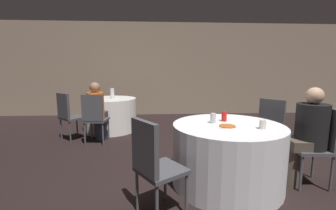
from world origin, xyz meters
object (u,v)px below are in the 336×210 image
chair_near_east (319,140)px  person_black_shirt (305,136)px  table_far (110,114)px  soda_can_silver (213,118)px  chair_far_southwest (68,113)px  table_near (227,154)px  person_orange_shirt (97,112)px  chair_far_south (94,115)px  bottle_far (112,93)px  chair_near_southwest (153,161)px  soda_can_red (224,116)px  chair_near_northeast (268,125)px  pizza_plate_near (227,126)px

chair_near_east → person_black_shirt: person_black_shirt is taller
table_far → soda_can_silver: bearing=-55.6°
table_far → chair_near_east: 4.00m
table_far → chair_far_southwest: size_ratio=1.24×
table_far → chair_far_southwest: 1.02m
table_near → person_orange_shirt: (-1.96, 1.77, 0.21)m
chair_far_south → bottle_far: bearing=87.0°
chair_near_southwest → chair_far_southwest: same height
soda_can_red → soda_can_silver: (-0.17, -0.09, 0.00)m
table_far → chair_near_southwest: size_ratio=1.24×
chair_near_northeast → chair_far_south: (-2.83, 0.94, 0.00)m
chair_far_south → person_black_shirt: size_ratio=0.80×
person_orange_shirt → chair_near_southwest: bearing=-60.0°
person_orange_shirt → chair_near_northeast: bearing=-16.0°
person_black_shirt → pizza_plate_near: size_ratio=4.97×
person_black_shirt → chair_near_southwest: bearing=111.0°
chair_near_southwest → soda_can_red: 1.21m
person_orange_shirt → soda_can_red: person_orange_shirt is taller
table_near → person_black_shirt: (0.91, -0.08, 0.24)m
soda_can_red → table_near: bearing=-91.6°
chair_near_southwest → person_black_shirt: bearing=72.3°
pizza_plate_near → soda_can_red: (0.05, 0.29, 0.05)m
table_far → person_black_shirt: size_ratio=0.99×
pizza_plate_near → chair_far_south: bearing=138.5°
chair_near_northeast → table_far: bearing=16.8°
chair_near_northeast → soda_can_silver: chair_near_northeast is taller
chair_near_northeast → person_black_shirt: bearing=146.9°
table_far → bottle_far: bearing=17.3°
table_far → person_black_shirt: 3.87m
person_orange_shirt → soda_can_silver: (1.80, -1.68, 0.22)m
person_orange_shirt → bottle_far: person_orange_shirt is taller
table_far → chair_near_northeast: 3.35m
person_black_shirt → person_orange_shirt: 3.42m
chair_near_northeast → pizza_plate_near: bearing=92.9°
table_near → chair_near_southwest: chair_near_southwest is taller
chair_far_south → person_black_shirt: person_black_shirt is taller
table_near → chair_near_northeast: (0.85, 0.66, 0.19)m
table_near → person_black_shirt: 0.94m
chair_near_southwest → chair_far_south: same height
table_far → chair_near_east: (2.95, -2.69, 0.19)m
chair_near_east → bottle_far: 3.98m
pizza_plate_near → bottle_far: bearing=123.1°
person_orange_shirt → chair_far_south: bearing=-90.0°
chair_far_south → bottle_far: bottle_far is taller
pizza_plate_near → bottle_far: (-1.78, 2.73, 0.11)m
pizza_plate_near → person_orange_shirt: bearing=135.5°
chair_far_south → person_black_shirt: 3.34m
bottle_far → table_far: bearing=-162.7°
chair_far_southwest → person_orange_shirt: (0.58, -0.07, 0.01)m
chair_far_south → person_orange_shirt: (0.02, 0.17, 0.01)m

